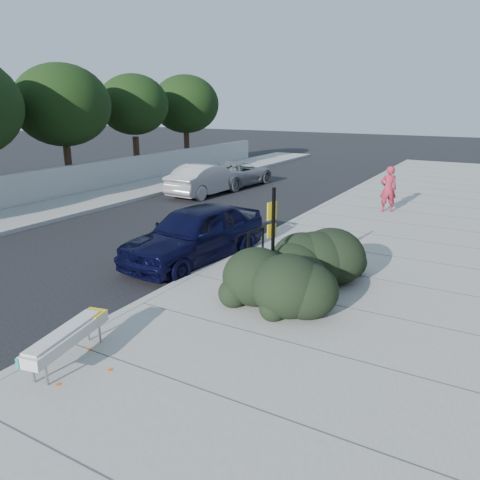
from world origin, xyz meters
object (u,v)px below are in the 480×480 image
at_px(suv_silver, 237,173).
at_px(pedestrian, 388,189).
at_px(bench, 67,337).
at_px(sign_post, 273,235).
at_px(bike_rack, 256,243).
at_px(wagon_silver, 207,179).
at_px(sedan_navy, 195,233).

distance_m(suv_silver, pedestrian, 9.10).
xyz_separation_m(bench, sign_post, (1.71, 4.27, 0.96)).
relative_size(bike_rack, suv_silver, 0.21).
distance_m(sign_post, wagon_silver, 12.88).
relative_size(sign_post, pedestrian, 1.36).
bearing_deg(bench, sedan_navy, 91.74).
bearing_deg(pedestrian, sedan_navy, 39.60).
bearing_deg(sedan_navy, bench, -69.74).
xyz_separation_m(sedan_navy, suv_silver, (-5.20, 11.32, -0.15)).
bearing_deg(bike_rack, pedestrian, 91.14).
height_order(wagon_silver, pedestrian, pedestrian).
relative_size(bench, pedestrian, 1.06).
bearing_deg(bench, sign_post, 56.13).
relative_size(bench, sign_post, 0.78).
relative_size(bench, sedan_navy, 0.40).
bearing_deg(suv_silver, bench, 115.37).
relative_size(sign_post, suv_silver, 0.52).
distance_m(sign_post, pedestrian, 9.83).
xyz_separation_m(bike_rack, wagon_silver, (-7.02, 8.16, 0.02)).
xyz_separation_m(bike_rack, sign_post, (1.29, -1.65, 0.82)).
bearing_deg(suv_silver, sign_post, 127.27).
height_order(bench, suv_silver, suv_silver).
bearing_deg(sedan_navy, pedestrian, 74.38).
height_order(bike_rack, suv_silver, suv_silver).
bearing_deg(pedestrian, suv_silver, -47.16).
distance_m(bike_rack, pedestrian, 8.32).
distance_m(wagon_silver, pedestrian, 8.61).
xyz_separation_m(sign_post, wagon_silver, (-8.31, 9.81, -0.80)).
height_order(sign_post, pedestrian, sign_post).
xyz_separation_m(bench, sedan_navy, (-1.40, 5.69, 0.21)).
bearing_deg(wagon_silver, suv_silver, -86.40).
distance_m(bench, suv_silver, 18.25).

